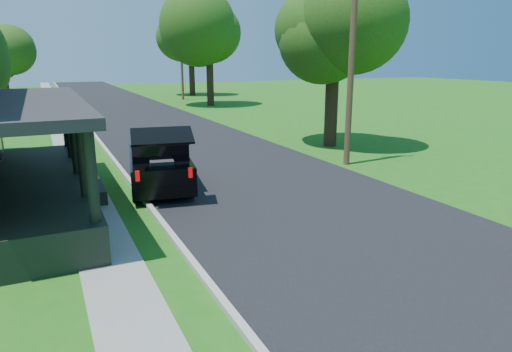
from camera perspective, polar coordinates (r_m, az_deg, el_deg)
name	(u,v)px	position (r m, az deg, el deg)	size (l,w,h in m)	color
ground	(359,239)	(11.35, 12.70, -7.71)	(140.00, 140.00, 0.00)	#1B6313
street	(160,127)	(29.28, -11.97, 5.96)	(8.00, 120.00, 0.02)	black
curb	(91,132)	(28.64, -19.89, 5.22)	(0.15, 120.00, 0.12)	#A9A9A3
sidewalk	(63,134)	(28.54, -22.99, 4.90)	(1.30, 120.00, 0.03)	gray
black_suv	(159,161)	(15.61, -12.03, 1.81)	(2.60, 5.12, 2.28)	black
tree_left_far	(1,51)	(45.04, -29.29, 13.45)	(5.93, 6.12, 7.30)	black
tree_right_near	(333,31)	(22.61, 9.63, 17.49)	(5.73, 5.73, 8.24)	black
tree_right_mid	(208,29)	(41.98, -5.99, 17.77)	(6.63, 6.44, 10.06)	black
tree_right_far	(190,40)	(53.94, -8.23, 16.45)	(6.18, 6.06, 9.32)	black
utility_pole_near	(352,42)	(18.58, 11.97, 16.07)	(1.48, 0.50, 9.35)	#4E3024
utility_pole_far	(181,55)	(48.34, -9.31, 14.74)	(1.52, 0.37, 8.75)	#4E3024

